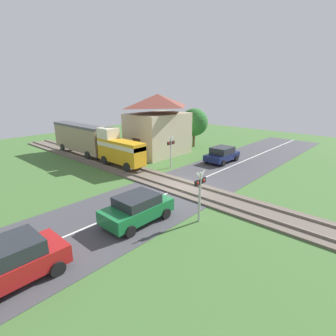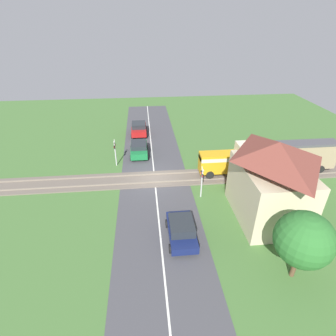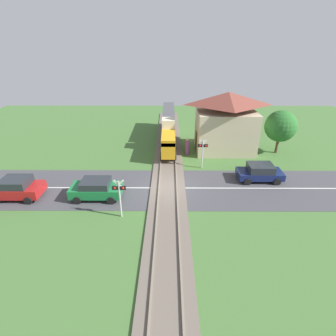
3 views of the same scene
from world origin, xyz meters
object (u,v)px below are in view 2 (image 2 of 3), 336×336
(car_near_crossing, at_px, (139,148))
(crossing_signal_east_approach, at_px, (202,179))
(station_building, at_px, (271,182))
(train, at_px, (270,157))
(car_far_side, at_px, (181,230))
(crossing_signal_west_approach, at_px, (115,150))
(pedestrian_by_station, at_px, (234,180))
(car_behind_queue, at_px, (139,129))

(car_near_crossing, relative_size, crossing_signal_east_approach, 1.34)
(car_near_crossing, height_order, station_building, station_building)
(train, bearing_deg, car_far_side, -50.97)
(crossing_signal_west_approach, bearing_deg, train, 78.06)
(crossing_signal_east_approach, distance_m, pedestrian_by_station, 3.60)
(crossing_signal_west_approach, bearing_deg, pedestrian_by_station, 64.77)
(crossing_signal_west_approach, relative_size, crossing_signal_east_approach, 1.00)
(train, height_order, crossing_signal_east_approach, train)
(crossing_signal_east_approach, xyz_separation_m, pedestrian_by_station, (-1.17, 3.25, -1.02))
(crossing_signal_west_approach, xyz_separation_m, pedestrian_by_station, (5.12, 10.86, -1.02))
(crossing_signal_east_approach, bearing_deg, station_building, 56.92)
(crossing_signal_west_approach, bearing_deg, car_far_side, 25.61)
(train, distance_m, crossing_signal_east_approach, 7.91)
(pedestrian_by_station, bearing_deg, crossing_signal_east_approach, -70.19)
(car_far_side, bearing_deg, train, 129.03)
(crossing_signal_west_approach, bearing_deg, car_near_crossing, 133.31)
(car_far_side, bearing_deg, crossing_signal_west_approach, -154.39)
(train, distance_m, car_behind_queue, 16.92)
(car_near_crossing, distance_m, station_building, 15.07)
(car_near_crossing, xyz_separation_m, pedestrian_by_station, (7.35, 8.50, 0.02))
(car_far_side, distance_m, car_behind_queue, 19.37)
(car_far_side, bearing_deg, crossing_signal_east_approach, 153.07)
(train, xyz_separation_m, crossing_signal_west_approach, (-3.14, -14.87, -0.04))
(car_far_side, xyz_separation_m, car_behind_queue, (-19.16, -2.88, 0.07))
(car_behind_queue, relative_size, crossing_signal_east_approach, 1.28)
(car_near_crossing, distance_m, car_behind_queue, 5.98)
(car_behind_queue, bearing_deg, car_far_side, 8.55)
(car_behind_queue, relative_size, crossing_signal_west_approach, 1.28)
(train, bearing_deg, car_behind_queue, -132.24)
(car_far_side, relative_size, station_building, 0.58)
(train, xyz_separation_m, car_far_side, (7.80, -9.62, -1.11))
(train, bearing_deg, crossing_signal_east_approach, -66.58)
(train, distance_m, pedestrian_by_station, 4.59)
(car_far_side, height_order, station_building, station_building)
(crossing_signal_west_approach, height_order, pedestrian_by_station, crossing_signal_west_approach)
(car_near_crossing, relative_size, car_behind_queue, 1.05)
(car_near_crossing, relative_size, station_building, 0.59)
(crossing_signal_west_approach, height_order, crossing_signal_east_approach, same)
(crossing_signal_west_approach, xyz_separation_m, crossing_signal_east_approach, (6.29, 7.61, 0.00))
(car_far_side, bearing_deg, car_near_crossing, -167.67)
(train, height_order, station_building, station_building)
(train, xyz_separation_m, car_near_crossing, (-5.37, -12.50, -1.08))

